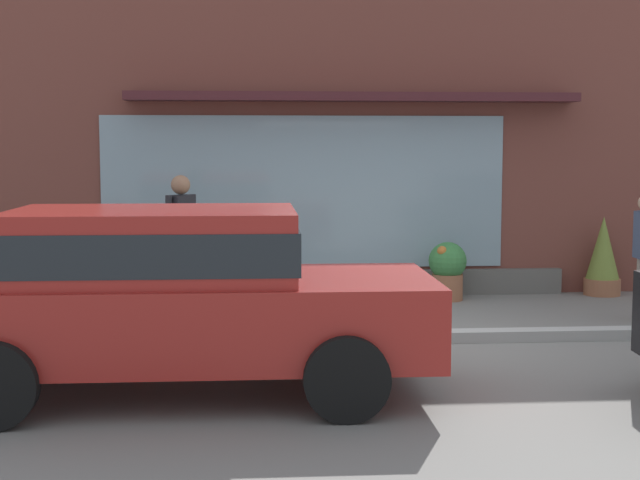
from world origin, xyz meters
TOP-DOWN VIEW (x-y plane):
  - ground_plane at (0.00, 0.00)m, footprint 60.00×60.00m
  - curb_strip at (0.00, -0.20)m, footprint 14.00×0.24m
  - storefront at (-0.01, 3.19)m, footprint 14.00×0.81m
  - fire_hydrant at (-1.55, 0.74)m, footprint 0.42×0.39m
  - pedestrian_with_handbag at (-2.30, 1.40)m, footprint 0.50×0.56m
  - parked_car_red at (-2.14, -2.15)m, footprint 4.30×1.96m
  - potted_plant_window_right at (1.26, 2.48)m, footprint 0.52×0.52m
  - potted_plant_low_front at (-1.72, 2.41)m, footprint 0.45×0.45m
  - potted_plant_trailing_edge at (3.57, 2.75)m, footprint 0.51×0.51m
  - potted_plant_corner_tall at (-3.81, 2.53)m, footprint 0.44×0.44m

SIDE VIEW (x-z plane):
  - ground_plane at x=0.00m, z-range 0.00..0.00m
  - curb_strip at x=0.00m, z-range 0.00..0.12m
  - potted_plant_corner_tall at x=-3.81m, z-range -0.02..0.51m
  - potted_plant_window_right at x=1.26m, z-range 0.03..0.84m
  - potted_plant_low_front at x=-1.72m, z-range 0.05..0.83m
  - fire_hydrant at x=-1.55m, z-range 0.01..1.00m
  - potted_plant_trailing_edge at x=3.57m, z-range -0.02..1.11m
  - parked_car_red at x=-2.14m, z-range 0.11..1.71m
  - pedestrian_with_handbag at x=-2.30m, z-range 0.16..1.93m
  - storefront at x=-0.01m, z-range -0.05..4.78m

